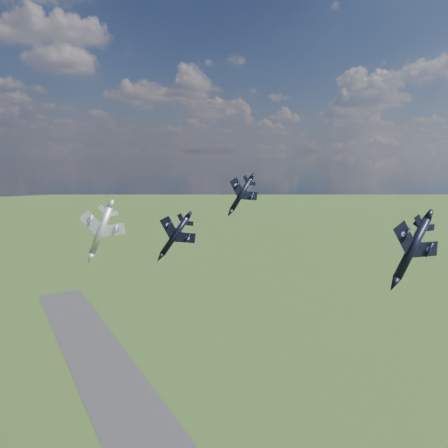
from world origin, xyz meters
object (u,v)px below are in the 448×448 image
jet_lead_navy (175,236)px  jet_right_navy (412,249)px  jet_high_navy (241,194)px  jet_left_silver (101,230)px

jet_lead_navy → jet_right_navy: bearing=-34.1°
jet_right_navy → jet_high_navy: size_ratio=1.12×
jet_lead_navy → jet_high_navy: (26.55, 16.93, 5.94)m
jet_lead_navy → jet_left_silver: jet_left_silver is taller
jet_lead_navy → jet_left_silver: 16.09m
jet_right_navy → jet_high_navy: bearing=102.9°
jet_high_navy → jet_left_silver: jet_high_navy is taller
jet_right_navy → jet_left_silver: 61.03m
jet_high_navy → jet_right_navy: bearing=-80.1°
jet_lead_navy → jet_left_silver: bearing=160.6°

